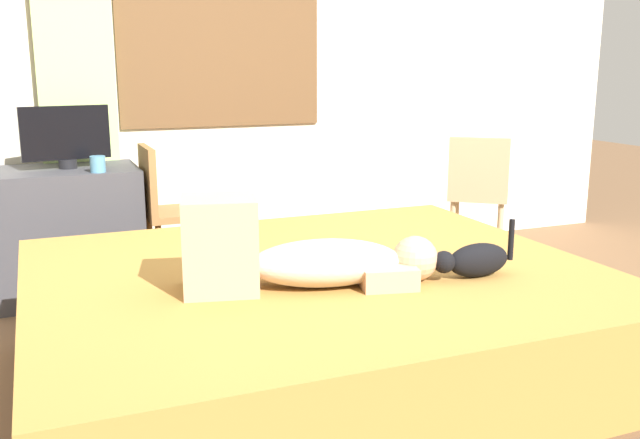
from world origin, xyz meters
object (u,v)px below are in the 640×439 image
at_px(cat, 474,260).
at_px(tv_monitor, 66,136).
at_px(chair_by_desk, 167,206).
at_px(chair_spare, 478,190).
at_px(person_lying, 299,256).
at_px(bed, 316,331).
at_px(desk, 59,233).
at_px(cup, 98,164).

bearing_deg(cat, tv_monitor, 123.64).
bearing_deg(chair_by_desk, chair_spare, -6.49).
height_order(person_lying, tv_monitor, tv_monitor).
height_order(cat, tv_monitor, tv_monitor).
relative_size(bed, cat, 6.30).
distance_m(person_lying, chair_spare, 2.37).
bearing_deg(tv_monitor, chair_by_desk, -14.79).
relative_size(bed, tv_monitor, 4.71).
bearing_deg(desk, bed, -61.86).
bearing_deg(cat, person_lying, 167.50).
relative_size(cat, chair_spare, 0.42).
relative_size(bed, chair_spare, 2.63).
height_order(bed, chair_spare, chair_spare).
bearing_deg(person_lying, cup, 108.08).
bearing_deg(cup, chair_spare, -3.66).
relative_size(desk, chair_by_desk, 1.05).
distance_m(bed, cup, 1.71).
distance_m(desk, chair_by_desk, 0.62).
height_order(tv_monitor, chair_spare, tv_monitor).
height_order(cup, chair_by_desk, chair_by_desk).
xyz_separation_m(person_lying, desk, (-0.76, 1.87, -0.27)).
height_order(person_lying, chair_by_desk, person_lying).
distance_m(bed, chair_spare, 2.16).
height_order(desk, tv_monitor, tv_monitor).
height_order(bed, person_lying, person_lying).
bearing_deg(bed, desk, 118.14).
distance_m(cat, chair_by_desk, 2.06).
relative_size(tv_monitor, chair_spare, 0.56).
bearing_deg(bed, cup, 114.84).
bearing_deg(chair_by_desk, desk, 167.02).
xyz_separation_m(desk, chair_by_desk, (0.59, -0.14, 0.14)).
distance_m(cat, cup, 2.18).
bearing_deg(cup, chair_by_desk, 11.50).
xyz_separation_m(cat, tv_monitor, (-1.34, 2.02, 0.33)).
bearing_deg(desk, person_lying, -67.87).
relative_size(bed, chair_by_desk, 2.63).
bearing_deg(person_lying, bed, 52.94).
xyz_separation_m(tv_monitor, chair_spare, (2.51, -0.36, -0.41)).
bearing_deg(chair_by_desk, tv_monitor, 165.21).
xyz_separation_m(bed, person_lying, (-0.14, -0.19, 0.38)).
height_order(desk, chair_spare, chair_spare).
height_order(person_lying, chair_spare, person_lying).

